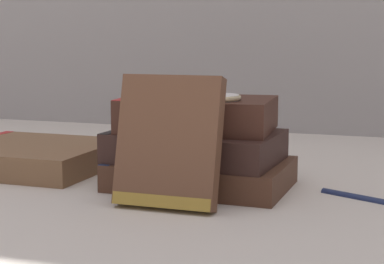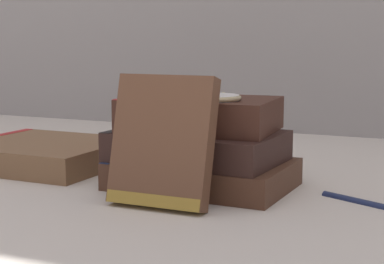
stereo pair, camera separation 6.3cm
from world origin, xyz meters
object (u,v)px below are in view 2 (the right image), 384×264
object	(u,v)px
book_leaning_front	(162,146)
fountain_pen	(374,202)
book_flat_bottom	(198,173)
book_side_left	(41,153)
pocket_watch	(214,98)
book_flat_top	(196,114)
book_flat_middle	(193,146)

from	to	relation	value
book_leaning_front	fountain_pen	world-z (taller)	book_leaning_front
book_flat_bottom	book_leaning_front	xyz separation A→B (m)	(0.00, -0.09, 0.04)
book_side_left	book_flat_bottom	bearing A→B (deg)	-5.63
book_leaning_front	pocket_watch	distance (m)	0.09
book_side_left	fountain_pen	xyz separation A→B (m)	(0.42, -0.03, -0.01)
book_flat_bottom	book_flat_top	xyz separation A→B (m)	(-0.01, 0.01, 0.06)
book_flat_middle	pocket_watch	distance (m)	0.06
book_flat_middle	pocket_watch	xyz separation A→B (m)	(0.03, -0.01, 0.05)
book_flat_middle	pocket_watch	world-z (taller)	pocket_watch
book_flat_top	book_side_left	world-z (taller)	book_flat_top
book_leaning_front	fountain_pen	xyz separation A→B (m)	(0.19, 0.08, -0.05)
book_flat_bottom	book_leaning_front	world-z (taller)	book_leaning_front
book_leaning_front	fountain_pen	distance (m)	0.21
book_flat_middle	pocket_watch	bearing A→B (deg)	-16.17
fountain_pen	book_leaning_front	bearing A→B (deg)	-131.28
book_flat_bottom	book_side_left	xyz separation A→B (m)	(-0.23, 0.03, 0.00)
book_flat_top	pocket_watch	bearing A→B (deg)	-37.81
pocket_watch	fountain_pen	world-z (taller)	pocket_watch
book_side_left	book_flat_top	bearing A→B (deg)	-3.63
fountain_pen	book_flat_bottom	bearing A→B (deg)	-156.87
book_flat_middle	book_flat_top	bearing A→B (deg)	94.80
book_flat_bottom	book_side_left	world-z (taller)	book_side_left
pocket_watch	book_flat_top	bearing A→B (deg)	146.36
book_side_left	pocket_watch	distance (m)	0.27
pocket_watch	fountain_pen	xyz separation A→B (m)	(0.17, 0.00, -0.10)
book_flat_bottom	book_side_left	distance (m)	0.23
book_flat_middle	fountain_pen	xyz separation A→B (m)	(0.20, -0.01, -0.04)
book_flat_middle	fountain_pen	bearing A→B (deg)	1.39
book_flat_top	book_side_left	bearing A→B (deg)	171.67
book_side_left	book_flat_middle	bearing A→B (deg)	-5.93
book_side_left	fountain_pen	distance (m)	0.42
book_flat_top	book_leaning_front	xyz separation A→B (m)	(0.01, -0.10, -0.02)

